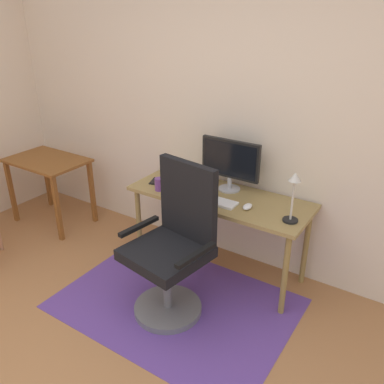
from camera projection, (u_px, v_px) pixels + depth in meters
wall_back at (244, 114)px, 3.27m from camera, size 6.00×0.10×2.60m
area_rug at (176, 303)px, 3.14m from camera, size 1.74×1.23×0.01m
desk at (219, 204)px, 3.29m from camera, size 1.48×0.57×0.71m
monitor at (230, 161)px, 3.25m from camera, size 0.51×0.18×0.42m
keyboard at (211, 200)px, 3.16m from camera, size 0.43×0.13×0.02m
computer_mouse at (247, 207)px, 3.04m from camera, size 0.06×0.10×0.03m
coffee_cup at (159, 184)px, 3.32m from camera, size 0.07×0.07×0.11m
cell_phone at (155, 181)px, 3.50m from camera, size 0.11×0.15×0.01m
desk_lamp at (294, 191)px, 2.77m from camera, size 0.11×0.11×0.37m
office_chair at (173, 251)px, 2.90m from camera, size 0.64×0.59×1.13m
side_table at (48, 170)px, 4.09m from camera, size 0.79×0.53×0.70m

